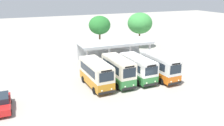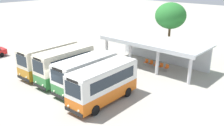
# 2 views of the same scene
# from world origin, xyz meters

# --- Properties ---
(ground_plane) EXTENTS (180.00, 180.00, 0.00)m
(ground_plane) POSITION_xyz_m (0.00, 0.00, 0.00)
(ground_plane) COLOR #A39E93
(city_bus_nearest_orange) EXTENTS (2.62, 6.97, 3.46)m
(city_bus_nearest_orange) POSITION_xyz_m (-5.26, 3.06, 1.90)
(city_bus_nearest_orange) COLOR black
(city_bus_nearest_orange) RESTS_ON ground
(city_bus_second_in_row) EXTENTS (2.40, 6.64, 3.57)m
(city_bus_second_in_row) POSITION_xyz_m (-2.16, 2.94, 1.95)
(city_bus_second_in_row) COLOR black
(city_bus_second_in_row) RESTS_ON ground
(city_bus_middle_cream) EXTENTS (2.63, 7.00, 3.30)m
(city_bus_middle_cream) POSITION_xyz_m (0.94, 3.10, 1.82)
(city_bus_middle_cream) COLOR black
(city_bus_middle_cream) RESTS_ON ground
(city_bus_fourth_amber) EXTENTS (2.51, 7.29, 3.43)m
(city_bus_fourth_amber) POSITION_xyz_m (4.04, 2.39, 1.88)
(city_bus_fourth_amber) COLOR black
(city_bus_fourth_amber) RESTS_ON ground
(terminal_canopy) EXTENTS (13.15, 5.43, 3.40)m
(terminal_canopy) POSITION_xyz_m (1.99, 14.02, 2.62)
(terminal_canopy) COLOR silver
(terminal_canopy) RESTS_ON ground
(waiting_chair_end_by_column) EXTENTS (0.46, 0.46, 0.86)m
(waiting_chair_end_by_column) POSITION_xyz_m (1.31, 13.00, 0.52)
(waiting_chair_end_by_column) COLOR slate
(waiting_chair_end_by_column) RESTS_ON ground
(waiting_chair_second_from_end) EXTENTS (0.46, 0.46, 0.86)m
(waiting_chair_second_from_end) POSITION_xyz_m (2.05, 12.96, 0.52)
(waiting_chair_second_from_end) COLOR slate
(waiting_chair_second_from_end) RESTS_ON ground
(waiting_chair_middle_seat) EXTENTS (0.46, 0.46, 0.86)m
(waiting_chair_middle_seat) POSITION_xyz_m (2.79, 12.88, 0.52)
(waiting_chair_middle_seat) COLOR slate
(waiting_chair_middle_seat) RESTS_ON ground
(waiting_chair_fourth_seat) EXTENTS (0.46, 0.46, 0.86)m
(waiting_chair_fourth_seat) POSITION_xyz_m (3.53, 12.90, 0.52)
(waiting_chair_fourth_seat) COLOR slate
(waiting_chair_fourth_seat) RESTS_ON ground
(waiting_chair_fifth_seat) EXTENTS (0.46, 0.46, 0.86)m
(waiting_chair_fifth_seat) POSITION_xyz_m (4.28, 12.94, 0.52)
(waiting_chair_fifth_seat) COLOR slate
(waiting_chair_fifth_seat) RESTS_ON ground
(roadside_tree_behind_canopy) EXTENTS (4.21, 4.21, 7.46)m
(roadside_tree_behind_canopy) POSITION_xyz_m (1.06, 18.69, 5.64)
(roadside_tree_behind_canopy) COLOR brown
(roadside_tree_behind_canopy) RESTS_ON ground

